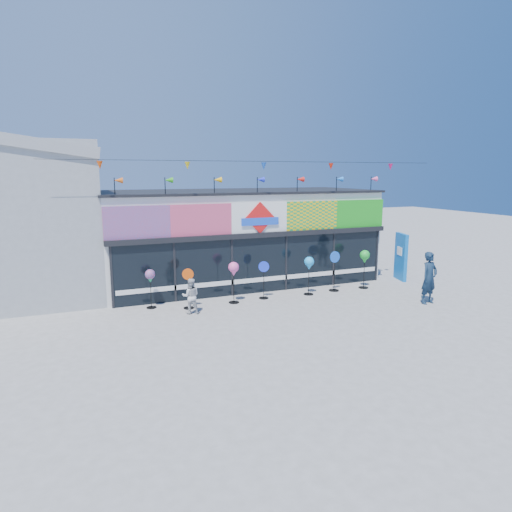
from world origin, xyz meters
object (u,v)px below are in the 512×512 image
spinner_1 (188,287)px  spinner_4 (309,264)px  blue_sign (401,257)px  spinner_0 (150,277)px  spinner_2 (234,270)px  child (191,296)px  spinner_5 (335,270)px  spinner_6 (365,258)px  adult_man (429,278)px  spinner_3 (264,279)px

spinner_1 → spinner_4: bearing=0.3°
blue_sign → spinner_0: 11.42m
spinner_0 → spinner_2: (3.02, -0.52, 0.11)m
spinner_0 → child: size_ratio=1.14×
blue_sign → child: (-10.24, -1.38, -0.45)m
spinner_5 → spinner_2: bearing=-178.8°
spinner_4 → child: 5.12m
spinner_6 → spinner_4: bearing=-179.1°
spinner_6 → adult_man: size_ratio=0.84×
spinner_3 → adult_man: adult_man is taller
blue_sign → spinner_3: bearing=-159.6°
spinner_0 → spinner_6: size_ratio=0.88×
blue_sign → spinner_0: size_ratio=1.49×
spinner_4 → adult_man: (3.56, -2.84, -0.26)m
spinner_1 → child: size_ratio=1.18×
child → blue_sign: bearing=-157.3°
spinner_0 → spinner_2: size_ratio=0.91×
blue_sign → spinner_1: 10.20m
spinner_0 → spinner_1: (1.25, -0.57, -0.37)m
spinner_1 → spinner_6: spinner_6 is taller
spinner_4 → adult_man: size_ratio=0.79×
blue_sign → spinner_1: size_ratio=1.45×
spinner_2 → spinner_4: size_ratio=1.01×
spinner_4 → adult_man: adult_man is taller
spinner_1 → spinner_2: 1.83m
spinner_0 → spinner_1: 1.43m
spinner_6 → spinner_0: bearing=176.8°
spinner_0 → adult_man: adult_man is taller
spinner_1 → spinner_5: bearing=1.4°
adult_man → spinner_2: bearing=148.4°
blue_sign → spinner_2: size_ratio=1.36×
spinner_6 → blue_sign: bearing=15.2°
spinner_5 → spinner_4: bearing=-174.5°
spinner_3 → adult_man: 6.24m
spinner_2 → spinner_3: (1.29, 0.13, -0.48)m
spinner_3 → child: 3.24m
spinner_1 → spinner_4: spinner_4 is taller
spinner_0 → spinner_4: (6.22, -0.55, 0.10)m
blue_sign → adult_man: size_ratio=1.09×
spinner_5 → child: (-6.32, -0.79, -0.25)m
spinner_1 → adult_man: bearing=-18.2°
blue_sign → spinner_1: (-10.16, -0.75, -0.30)m
spinner_3 → child: bearing=-165.3°
spinner_4 → spinner_5: bearing=5.5°
spinner_0 → spinner_3: spinner_3 is taller
blue_sign → spinner_0: (-11.42, -0.17, 0.07)m
spinner_6 → adult_man: bearing=-73.4°
spinner_3 → child: size_ratio=1.18×
spinner_3 → spinner_4: (1.91, -0.16, 0.46)m
spinner_1 → spinner_3: bearing=3.5°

